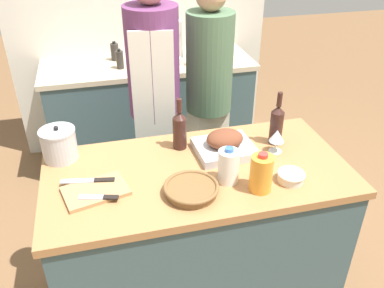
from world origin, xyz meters
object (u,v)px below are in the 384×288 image
stand_mixer (171,47)px  condiment_bottle_tall (120,60)px  mixing_bowl (291,176)px  condiment_bottle_extra (115,52)px  cutting_board (96,191)px  wine_glass_left (277,137)px  knife_chef (90,181)px  person_cook_aproned (155,95)px  wine_bottle_green (180,129)px  milk_jug (228,166)px  knife_paring (100,197)px  condiment_bottle_short (189,54)px  roasting_pan (225,144)px  juice_jug (261,173)px  wicker_basket (191,189)px  wine_bottle_dark (277,124)px  person_cook_guest (209,92)px  stock_pot (59,144)px

stand_mixer → condiment_bottle_tall: bearing=179.8°
mixing_bowl → condiment_bottle_extra: size_ratio=0.84×
cutting_board → wine_glass_left: (0.93, 0.12, 0.08)m
condiment_bottle_tall → knife_chef: bearing=-100.8°
person_cook_aproned → wine_bottle_green: bearing=-75.8°
milk_jug → wine_bottle_green: size_ratio=0.64×
knife_paring → condiment_bottle_short: bearing=63.4°
milk_jug → knife_paring: milk_jug is taller
stand_mixer → cutting_board: bearing=-113.2°
roasting_pan → juice_jug: bearing=-79.9°
roasting_pan → stand_mixer: (0.00, 1.38, 0.08)m
roasting_pan → condiment_bottle_short: (0.14, 1.33, 0.03)m
juice_jug → person_cook_aproned: size_ratio=0.11×
condiment_bottle_short → person_cook_aproned: bearing=-121.2°
stand_mixer → condiment_bottle_extra: stand_mixer is taller
cutting_board → wine_bottle_green: 0.55m
wicker_basket → condiment_bottle_tall: bearing=95.2°
wicker_basket → knife_paring: 0.40m
juice_jug → condiment_bottle_short: size_ratio=0.95×
milk_jug → wine_bottle_dark: 0.45m
wine_bottle_green → condiment_bottle_short: bearing=73.9°
mixing_bowl → juice_jug: (-0.16, -0.02, 0.06)m
milk_jug → knife_chef: size_ratio=0.73×
milk_jug → person_cook_guest: bearing=78.9°
juice_jug → condiment_bottle_tall: juice_jug is taller
juice_jug → knife_paring: (-0.71, 0.09, -0.07)m
wine_glass_left → knife_chef: (-0.95, -0.05, -0.07)m
knife_chef → wine_bottle_dark: bearing=8.0°
stock_pot → condiment_bottle_short: (0.96, 1.18, 0.00)m
juice_jug → person_cook_guest: 1.08m
condiment_bottle_tall → wine_bottle_dark: bearing=-62.7°
wicker_basket → stand_mixer: size_ratio=0.74×
knife_paring → juice_jug: bearing=-7.3°
condiment_bottle_short → roasting_pan: bearing=-95.9°
mixing_bowl → stand_mixer: stand_mixer is taller
juice_jug → stand_mixer: size_ratio=0.56×
roasting_pan → juice_jug: 0.35m
roasting_pan → wine_glass_left: same height
wicker_basket → wine_bottle_green: 0.41m
juice_jug → wine_glass_left: 0.34m
cutting_board → person_cook_aproned: size_ratio=0.18×
condiment_bottle_tall → person_cook_aproned: bearing=-77.6°
condiment_bottle_extra → condiment_bottle_short: bearing=-24.8°
knife_chef → knife_paring: bearing=-73.8°
knife_paring → wine_glass_left: bearing=11.7°
wine_bottle_dark → stock_pot: bearing=173.7°
knife_paring → condiment_bottle_extra: 1.85m
mixing_bowl → milk_jug: (-0.29, 0.07, 0.06)m
condiment_bottle_tall → condiment_bottle_short: bearing=-6.3°
wicker_basket → person_cook_guest: person_cook_guest is taller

